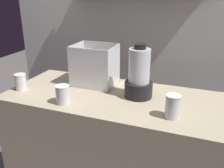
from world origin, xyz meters
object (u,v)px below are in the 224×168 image
juice_cup_orange_far_left (21,83)px  juice_cup_beet_left (63,96)px  carrot_display_bin (94,72)px  juice_cup_pomegranate_middle (172,108)px  blender_pitcher (139,76)px

juice_cup_orange_far_left → juice_cup_beet_left: size_ratio=0.98×
carrot_display_bin → juice_cup_pomegranate_middle: 0.68m
carrot_display_bin → juice_cup_pomegranate_middle: (0.61, -0.31, -0.03)m
blender_pitcher → juice_cup_orange_far_left: bearing=-167.2°
juice_cup_orange_far_left → juice_cup_beet_left: 0.39m
carrot_display_bin → juice_cup_beet_left: size_ratio=2.57×
blender_pitcher → carrot_display_bin: bearing=164.2°
juice_cup_orange_far_left → juice_cup_beet_left: (0.39, -0.09, -0.00)m
carrot_display_bin → juice_cup_pomegranate_middle: bearing=-27.1°
blender_pitcher → juice_cup_orange_far_left: 0.81m
juice_cup_beet_left → blender_pitcher: bearing=33.7°
carrot_display_bin → juice_cup_beet_left: bearing=-95.7°
juice_cup_orange_far_left → juice_cup_beet_left: bearing=-12.7°
juice_cup_pomegranate_middle → juice_cup_beet_left: bearing=-175.0°
blender_pitcher → juice_cup_pomegranate_middle: size_ratio=2.60×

